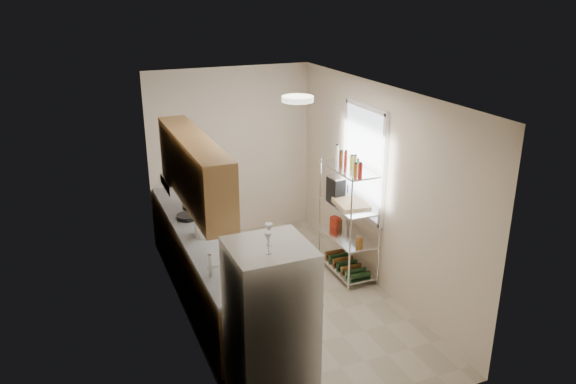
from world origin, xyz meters
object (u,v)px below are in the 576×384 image
object	(u,v)px
refrigerator	(270,331)
espresso_machine	(336,186)
frying_pan_large	(188,217)
rice_cooker	(205,228)
cutting_board	(351,203)

from	to	relation	value
refrigerator	espresso_machine	xyz separation A→B (m)	(1.84, 2.36, 0.32)
frying_pan_large	refrigerator	bearing A→B (deg)	-108.89
rice_cooker	espresso_machine	bearing A→B (deg)	9.68
rice_cooker	cutting_board	world-z (taller)	rice_cooker
rice_cooker	frying_pan_large	distance (m)	0.60
frying_pan_large	rice_cooker	bearing A→B (deg)	-105.07
refrigerator	cutting_board	distance (m)	2.78
frying_pan_large	cutting_board	world-z (taller)	cutting_board
refrigerator	cutting_board	world-z (taller)	refrigerator
frying_pan_large	cutting_board	bearing A→B (deg)	-38.39
refrigerator	frying_pan_large	bearing A→B (deg)	92.66
refrigerator	cutting_board	xyz separation A→B (m)	(1.90, 2.02, 0.20)
rice_cooker	espresso_machine	world-z (taller)	espresso_machine
rice_cooker	frying_pan_large	bearing A→B (deg)	96.47
frying_pan_large	cutting_board	size ratio (longest dim) A/B	0.60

